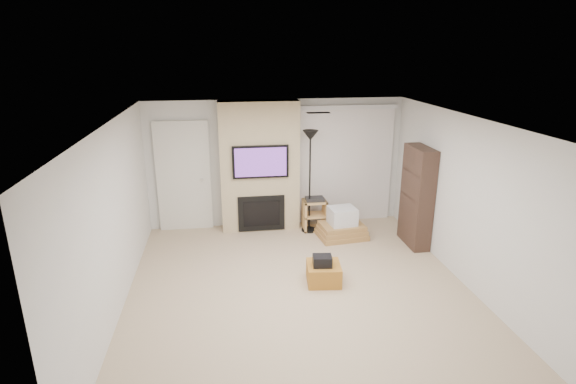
{
  "coord_description": "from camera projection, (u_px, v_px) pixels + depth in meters",
  "views": [
    {
      "loc": [
        -1.04,
        -5.78,
        3.42
      ],
      "look_at": [
        0.0,
        1.2,
        1.15
      ],
      "focal_mm": 28.0,
      "sensor_mm": 36.0,
      "label": 1
    }
  ],
  "objects": [
    {
      "name": "floor",
      "position": [
        300.0,
        291.0,
        6.63
      ],
      "size": [
        5.0,
        5.5,
        0.0
      ],
      "primitive_type": "cube",
      "color": "tan",
      "rests_on": "ground"
    },
    {
      "name": "black_bag",
      "position": [
        322.0,
        261.0,
        6.72
      ],
      "size": [
        0.3,
        0.25,
        0.16
      ],
      "primitive_type": "cube",
      "rotation": [
        0.0,
        0.0,
        -0.11
      ],
      "color": "black",
      "rests_on": "ottoman"
    },
    {
      "name": "floor_lamp",
      "position": [
        310.0,
        153.0,
        8.33
      ],
      "size": [
        0.29,
        0.29,
        1.98
      ],
      "color": "black",
      "rests_on": "floor"
    },
    {
      "name": "entry_door",
      "position": [
        184.0,
        177.0,
        8.61
      ],
      "size": [
        1.02,
        0.11,
        2.14
      ],
      "color": "silver",
      "rests_on": "floor"
    },
    {
      "name": "wall_back",
      "position": [
        276.0,
        163.0,
        8.84
      ],
      "size": [
        5.0,
        0.0,
        2.5
      ],
      "primitive_type": "cube",
      "rotation": [
        1.57,
        0.0,
        0.0
      ],
      "color": "silver",
      "rests_on": "ground"
    },
    {
      "name": "av_stand",
      "position": [
        315.0,
        213.0,
        8.77
      ],
      "size": [
        0.45,
        0.38,
        0.66
      ],
      "color": "#DFAB65",
      "rests_on": "floor"
    },
    {
      "name": "wall_front",
      "position": [
        359.0,
        327.0,
        3.66
      ],
      "size": [
        5.0,
        0.0,
        2.5
      ],
      "primitive_type": "cube",
      "rotation": [
        1.57,
        0.0,
        0.0
      ],
      "color": "silver",
      "rests_on": "ground"
    },
    {
      "name": "wall_left",
      "position": [
        114.0,
        221.0,
        5.9
      ],
      "size": [
        0.0,
        5.5,
        2.5
      ],
      "primitive_type": "cube",
      "rotation": [
        1.57,
        0.0,
        1.57
      ],
      "color": "silver",
      "rests_on": "ground"
    },
    {
      "name": "hvac_vent",
      "position": [
        319.0,
        113.0,
        6.68
      ],
      "size": [
        0.35,
        0.18,
        0.01
      ],
      "primitive_type": "cube",
      "color": "silver",
      "rests_on": "ceiling"
    },
    {
      "name": "ceiling",
      "position": [
        301.0,
        122.0,
        5.87
      ],
      "size": [
        5.0,
        5.5,
        0.0
      ],
      "primitive_type": "cube",
      "color": "white",
      "rests_on": "wall_back"
    },
    {
      "name": "fireplace_wall",
      "position": [
        260.0,
        167.0,
        8.6
      ],
      "size": [
        1.5,
        0.47,
        2.5
      ],
      "color": "tan",
      "rests_on": "floor"
    },
    {
      "name": "bookshelf",
      "position": [
        417.0,
        197.0,
        7.96
      ],
      "size": [
        0.3,
        0.8,
        1.8
      ],
      "color": "#33221B",
      "rests_on": "floor"
    },
    {
      "name": "box_stack",
      "position": [
        342.0,
        226.0,
        8.44
      ],
      "size": [
        0.94,
        0.76,
        0.59
      ],
      "color": "#AD7F46",
      "rests_on": "floor"
    },
    {
      "name": "wall_right",
      "position": [
        468.0,
        203.0,
        6.6
      ],
      "size": [
        0.0,
        5.5,
        2.5
      ],
      "primitive_type": "cube",
      "rotation": [
        1.57,
        0.0,
        1.57
      ],
      "color": "silver",
      "rests_on": "ground"
    },
    {
      "name": "ottoman",
      "position": [
        324.0,
        273.0,
        6.83
      ],
      "size": [
        0.55,
        0.55,
        0.3
      ],
      "primitive_type": "cube",
      "rotation": [
        0.0,
        0.0,
        -0.11
      ],
      "color": "#A76D24",
      "rests_on": "floor"
    },
    {
      "name": "vertical_blinds",
      "position": [
        346.0,
        160.0,
        8.98
      ],
      "size": [
        1.98,
        0.1,
        2.37
      ],
      "color": "silver",
      "rests_on": "floor"
    }
  ]
}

